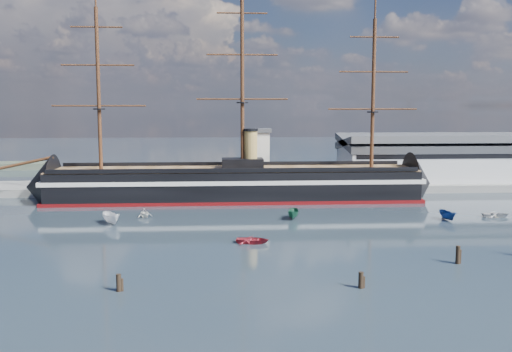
{
  "coord_description": "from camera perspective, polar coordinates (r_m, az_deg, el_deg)",
  "views": [
    {
      "loc": [
        -8.9,
        -78.17,
        23.0
      ],
      "look_at": [
        -1.09,
        35.0,
        9.0
      ],
      "focal_mm": 40.0,
      "sensor_mm": 36.0,
      "label": 1
    }
  ],
  "objects": [
    {
      "name": "quay",
      "position": [
        157.01,
        3.01,
        -1.4
      ],
      "size": [
        180.0,
        18.0,
        2.0
      ],
      "primitive_type": "cube",
      "color": "slate",
      "rests_on": "ground"
    },
    {
      "name": "quay_tower",
      "position": [
        152.21,
        0.55,
        2.04
      ],
      "size": [
        5.0,
        5.0,
        15.0
      ],
      "color": "silver",
      "rests_on": "ground"
    },
    {
      "name": "motorboat_b",
      "position": [
        96.61,
        -0.36,
        -6.74
      ],
      "size": [
        2.01,
        3.66,
        1.61
      ],
      "primitive_type": "imported",
      "rotation": [
        0.0,
        0.0,
        1.38
      ],
      "color": "#A42533",
      "rests_on": "ground"
    },
    {
      "name": "warehouse",
      "position": [
        172.39,
        18.91,
        1.66
      ],
      "size": [
        63.0,
        21.0,
        11.6
      ],
      "color": "#B7BABC",
      "rests_on": "ground"
    },
    {
      "name": "motorboat_c",
      "position": [
        117.05,
        3.77,
        -4.31
      ],
      "size": [
        6.7,
        3.66,
        2.54
      ],
      "primitive_type": "imported",
      "rotation": [
        0.0,
        0.0,
        -0.22
      ],
      "color": "#164B34",
      "rests_on": "ground"
    },
    {
      "name": "piling_near_left",
      "position": [
        74.5,
        -13.55,
        -11.15
      ],
      "size": [
        0.64,
        0.64,
        2.91
      ],
      "primitive_type": "cylinder",
      "color": "black",
      "rests_on": "ground"
    },
    {
      "name": "ground",
      "position": [
        120.71,
        0.35,
        -3.95
      ],
      "size": [
        600.0,
        600.0,
        0.0
      ],
      "primitive_type": "plane",
      "color": "#242D38",
      "rests_on": "ground"
    },
    {
      "name": "warship",
      "position": [
        139.48,
        -2.89,
        -0.79
      ],
      "size": [
        112.91,
        16.62,
        53.94
      ],
      "rotation": [
        0.0,
        0.0,
        -0.0
      ],
      "color": "black",
      "rests_on": "ground"
    },
    {
      "name": "motorboat_a",
      "position": [
        115.33,
        -14.25,
        -4.69
      ],
      "size": [
        7.61,
        5.91,
        2.9
      ],
      "primitive_type": "imported",
      "rotation": [
        0.0,
        0.0,
        0.52
      ],
      "color": "white",
      "rests_on": "ground"
    },
    {
      "name": "motorboat_e",
      "position": [
        128.8,
        22.86,
        -3.81
      ],
      "size": [
        1.64,
        3.5,
        1.59
      ],
      "primitive_type": "imported",
      "rotation": [
        0.0,
        0.0,
        1.49
      ],
      "color": "silver",
      "rests_on": "ground"
    },
    {
      "name": "piling_near_right",
      "position": [
        89.48,
        19.5,
        -8.27
      ],
      "size": [
        0.64,
        0.64,
        3.39
      ],
      "primitive_type": "cylinder",
      "color": "black",
      "rests_on": "ground"
    },
    {
      "name": "piling_near_mid",
      "position": [
        74.84,
        10.43,
        -10.98
      ],
      "size": [
        0.64,
        0.64,
        2.82
      ],
      "primitive_type": "cylinder",
      "color": "black",
      "rests_on": "ground"
    },
    {
      "name": "motorboat_f",
      "position": [
        121.96,
        18.61,
        -4.21
      ],
      "size": [
        6.37,
        3.07,
        2.45
      ],
      "primitive_type": "imported",
      "rotation": [
        0.0,
        0.0,
        0.14
      ],
      "color": "navy",
      "rests_on": "ground"
    },
    {
      "name": "motorboat_d",
      "position": [
        120.8,
        -11.06,
        -4.07
      ],
      "size": [
        6.24,
        4.83,
        2.1
      ],
      "primitive_type": "imported",
      "rotation": [
        0.0,
        0.0,
        0.48
      ],
      "color": "silver",
      "rests_on": "ground"
    }
  ]
}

